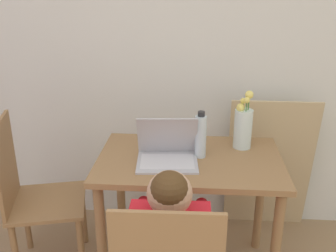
# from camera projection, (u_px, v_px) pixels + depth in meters

# --- Properties ---
(wall_back) EXTENTS (6.40, 0.05, 2.50)m
(wall_back) POSITION_uv_depth(u_px,v_px,m) (161.00, 36.00, 2.40)
(wall_back) COLOR silver
(wall_back) RESTS_ON ground_plane
(dining_table) EXTENTS (0.94, 0.60, 0.72)m
(dining_table) POSITION_uv_depth(u_px,v_px,m) (189.00, 178.00, 2.06)
(dining_table) COLOR olive
(dining_table) RESTS_ON ground_plane
(chair_spare) EXTENTS (0.48, 0.48, 0.91)m
(chair_spare) POSITION_uv_depth(u_px,v_px,m) (34.00, 196.00, 2.16)
(chair_spare) COLOR olive
(chair_spare) RESTS_ON ground_plane
(person_seated) EXTENTS (0.32, 0.43, 0.95)m
(person_seated) POSITION_uv_depth(u_px,v_px,m) (170.00, 244.00, 1.57)
(person_seated) COLOR red
(person_seated) RESTS_ON ground_plane
(laptop) EXTENTS (0.32, 0.27, 0.23)m
(laptop) POSITION_uv_depth(u_px,v_px,m) (167.00, 151.00, 1.96)
(laptop) COLOR #B2B2B7
(laptop) RESTS_ON dining_table
(flower_vase) EXTENTS (0.10, 0.10, 0.32)m
(flower_vase) POSITION_uv_depth(u_px,v_px,m) (243.00, 126.00, 2.10)
(flower_vase) COLOR silver
(flower_vase) RESTS_ON dining_table
(water_bottle) EXTENTS (0.06, 0.06, 0.25)m
(water_bottle) POSITION_uv_depth(u_px,v_px,m) (201.00, 136.00, 1.99)
(water_bottle) COLOR silver
(water_bottle) RESTS_ON dining_table
(cardboard_panel) EXTENTS (0.54, 0.14, 0.91)m
(cardboard_panel) POSITION_uv_depth(u_px,v_px,m) (269.00, 166.00, 2.52)
(cardboard_panel) COLOR tan
(cardboard_panel) RESTS_ON ground_plane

